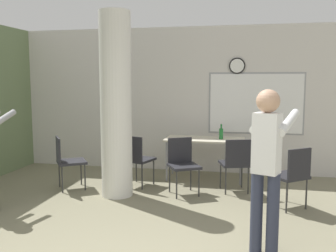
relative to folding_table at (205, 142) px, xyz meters
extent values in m
cube|color=silver|center=(-0.32, 0.64, 0.72)|extent=(8.00, 0.12, 2.80)
cylinder|color=black|center=(0.53, 0.56, 1.37)|extent=(0.30, 0.03, 0.30)
cylinder|color=white|center=(0.53, 0.55, 1.37)|extent=(0.25, 0.01, 0.25)
cube|color=#99999E|center=(0.89, 0.57, 0.67)|extent=(1.76, 0.01, 1.16)
cube|color=white|center=(0.89, 0.56, 0.67)|extent=(1.70, 0.02, 1.10)
cylinder|color=silver|center=(-1.23, -1.24, 0.72)|extent=(0.48, 0.48, 2.80)
cube|color=beige|center=(0.00, 0.00, 0.04)|extent=(1.41, 0.67, 0.03)
cylinder|color=gray|center=(-0.64, -0.28, -0.33)|extent=(0.04, 0.04, 0.71)
cylinder|color=gray|center=(0.64, -0.28, -0.33)|extent=(0.04, 0.04, 0.71)
cylinder|color=gray|center=(-0.64, 0.28, -0.33)|extent=(0.04, 0.04, 0.71)
cylinder|color=gray|center=(0.64, 0.28, -0.33)|extent=(0.04, 0.04, 0.71)
cylinder|color=#1E6B2D|center=(0.29, -0.01, 0.15)|extent=(0.07, 0.07, 0.19)
cylinder|color=#1E6B2D|center=(0.29, -0.01, 0.29)|extent=(0.03, 0.03, 0.08)
cube|color=#232328|center=(0.55, -0.65, -0.23)|extent=(0.55, 0.55, 0.04)
cube|color=#232328|center=(0.60, -0.85, -0.01)|extent=(0.39, 0.14, 0.40)
cylinder|color=#333333|center=(0.67, -0.43, -0.47)|extent=(0.02, 0.02, 0.43)
cylinder|color=#333333|center=(0.32, -0.53, -0.47)|extent=(0.02, 0.02, 0.43)
cylinder|color=#333333|center=(0.77, -0.77, -0.47)|extent=(0.02, 0.02, 0.43)
cylinder|color=#333333|center=(0.42, -0.87, -0.47)|extent=(0.02, 0.02, 0.43)
cube|color=#232328|center=(1.30, -1.30, -0.23)|extent=(0.62, 0.62, 0.04)
cube|color=#232328|center=(1.42, -1.46, -0.01)|extent=(0.33, 0.27, 0.40)
cylinder|color=#333333|center=(1.33, -1.04, -0.47)|extent=(0.02, 0.02, 0.43)
cylinder|color=#333333|center=(1.05, -1.27, -0.47)|extent=(0.02, 0.02, 0.43)
cylinder|color=#333333|center=(1.55, -1.33, -0.47)|extent=(0.02, 0.02, 0.43)
cylinder|color=#333333|center=(1.27, -1.55, -0.47)|extent=(0.02, 0.02, 0.43)
cube|color=#232328|center=(-0.22, -1.00, -0.23)|extent=(0.60, 0.60, 0.04)
cube|color=#232328|center=(-0.31, -0.82, -0.01)|extent=(0.36, 0.22, 0.40)
cylinder|color=#333333|center=(-0.29, -1.24, -0.47)|extent=(0.02, 0.02, 0.43)
cylinder|color=#333333|center=(0.03, -1.07, -0.47)|extent=(0.02, 0.02, 0.43)
cylinder|color=#333333|center=(-0.46, -0.92, -0.47)|extent=(0.02, 0.02, 0.43)
cylinder|color=#333333|center=(-0.14, -0.75, -0.47)|extent=(0.02, 0.02, 0.43)
cube|color=#232328|center=(-1.04, -0.65, -0.23)|extent=(0.55, 0.55, 0.04)
cube|color=#232328|center=(-1.11, -0.84, -0.01)|extent=(0.39, 0.15, 0.40)
cylinder|color=#333333|center=(-0.82, -0.53, -0.47)|extent=(0.02, 0.02, 0.43)
cylinder|color=#333333|center=(-1.16, -0.42, -0.47)|extent=(0.02, 0.02, 0.43)
cylinder|color=#333333|center=(-0.93, -0.88, -0.47)|extent=(0.02, 0.02, 0.43)
cylinder|color=#333333|center=(-1.27, -0.76, -0.47)|extent=(0.02, 0.02, 0.43)
cube|color=#232328|center=(-2.08, -1.05, -0.23)|extent=(0.61, 0.61, 0.04)
cube|color=#232328|center=(-2.25, -1.16, -0.01)|extent=(0.25, 0.34, 0.40)
cylinder|color=#333333|center=(-1.83, -1.09, -0.47)|extent=(0.02, 0.02, 0.43)
cylinder|color=#333333|center=(-2.03, -0.80, -0.47)|extent=(0.02, 0.02, 0.43)
cylinder|color=#333333|center=(-2.12, -1.30, -0.47)|extent=(0.02, 0.02, 0.43)
cylinder|color=#333333|center=(-2.33, -1.00, -0.47)|extent=(0.02, 0.02, 0.43)
cylinder|color=#2D3347|center=(0.99, -2.89, -0.26)|extent=(0.12, 0.12, 0.85)
cylinder|color=#2D3347|center=(0.83, -2.82, -0.26)|extent=(0.12, 0.12, 0.85)
cube|color=white|center=(0.91, -2.86, 0.47)|extent=(0.30, 0.28, 0.60)
sphere|color=tan|center=(0.91, -2.86, 0.89)|extent=(0.23, 0.23, 0.23)
cylinder|color=white|center=(1.13, -2.68, 0.67)|extent=(0.28, 0.53, 0.24)
cylinder|color=white|center=(0.87, -2.58, 0.67)|extent=(0.28, 0.53, 0.24)
cube|color=white|center=(0.96, -2.36, 0.67)|extent=(0.08, 0.13, 0.04)
cylinder|color=#99999E|center=(-2.57, -2.06, 0.57)|extent=(0.09, 0.50, 0.22)
camera|label=1|loc=(0.68, -6.63, 1.08)|focal=40.00mm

